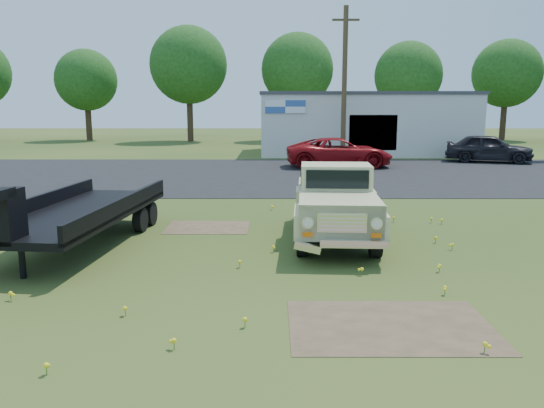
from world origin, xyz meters
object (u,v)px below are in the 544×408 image
at_px(vintage_pickup_truck, 335,202).
at_px(dark_sedan, 489,148).
at_px(red_pickup, 339,153).
at_px(flatbed_trailer, 79,207).

relative_size(vintage_pickup_truck, dark_sedan, 1.06).
bearing_deg(vintage_pickup_truck, red_pickup, 85.99).
xyz_separation_m(vintage_pickup_truck, flatbed_trailer, (-6.02, -0.58, -0.03)).
bearing_deg(red_pickup, flatbed_trailer, 151.21).
relative_size(vintage_pickup_truck, red_pickup, 0.91).
relative_size(flatbed_trailer, dark_sedan, 1.37).
height_order(vintage_pickup_truck, red_pickup, vintage_pickup_truck).
bearing_deg(flatbed_trailer, dark_sedan, 52.92).
bearing_deg(vintage_pickup_truck, dark_sedan, 62.11).
relative_size(flatbed_trailer, red_pickup, 1.17).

